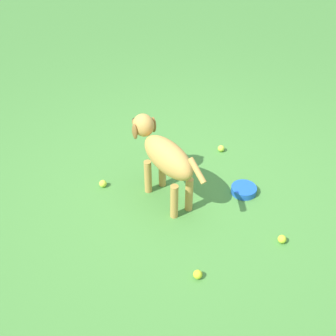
% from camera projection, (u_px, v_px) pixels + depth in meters
% --- Properties ---
extents(ground, '(14.00, 14.00, 0.00)m').
position_uv_depth(ground, '(183.00, 188.00, 3.77)').
color(ground, '#478438').
extents(dog, '(0.32, 0.98, 0.67)m').
position_uv_depth(dog, '(164.00, 155.00, 3.42)').
color(dog, '#C69347').
rests_on(dog, ground).
extents(tennis_ball_0, '(0.07, 0.07, 0.07)m').
position_uv_depth(tennis_ball_0, '(103.00, 184.00, 3.77)').
color(tennis_ball_0, '#D2E23F').
rests_on(tennis_ball_0, ground).
extents(tennis_ball_1, '(0.07, 0.07, 0.07)m').
position_uv_depth(tennis_ball_1, '(221.00, 148.00, 4.20)').
color(tennis_ball_1, '#C6DF40').
rests_on(tennis_ball_1, ground).
extents(tennis_ball_2, '(0.07, 0.07, 0.07)m').
position_uv_depth(tennis_ball_2, '(282.00, 239.00, 3.24)').
color(tennis_ball_2, '#C6DF32').
rests_on(tennis_ball_2, ground).
extents(tennis_ball_3, '(0.07, 0.07, 0.07)m').
position_uv_depth(tennis_ball_3, '(198.00, 274.00, 2.98)').
color(tennis_ball_3, '#C4D42A').
rests_on(tennis_ball_3, ground).
extents(water_bowl, '(0.22, 0.22, 0.06)m').
position_uv_depth(water_bowl, '(244.00, 190.00, 3.70)').
color(water_bowl, blue).
rests_on(water_bowl, ground).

